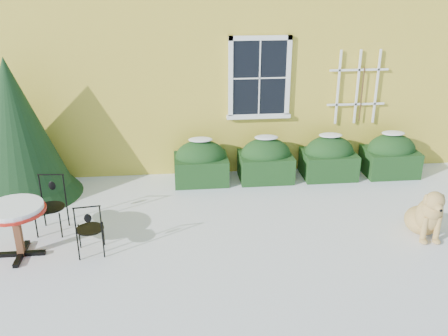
{
  "coord_description": "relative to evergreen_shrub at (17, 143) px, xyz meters",
  "views": [
    {
      "loc": [
        -0.79,
        -6.63,
        4.02
      ],
      "look_at": [
        0.0,
        1.0,
        0.9
      ],
      "focal_mm": 40.0,
      "sensor_mm": 36.0,
      "label": 1
    }
  ],
  "objects": [
    {
      "name": "patio_chair_far",
      "position": [
        0.84,
        -1.46,
        -0.58
      ],
      "size": [
        0.46,
        0.45,
        0.93
      ],
      "rotation": [
        0.0,
        0.0,
        -0.1
      ],
      "color": "black",
      "rests_on": "ground"
    },
    {
      "name": "hedge_row",
      "position": [
        5.3,
        0.29,
        -0.64
      ],
      "size": [
        4.95,
        0.8,
        0.91
      ],
      "color": "black",
      "rests_on": "ground"
    },
    {
      "name": "bistro_table",
      "position": [
        0.52,
        -2.2,
        -0.35
      ],
      "size": [
        0.89,
        0.89,
        0.83
      ],
      "rotation": [
        0.0,
        0.0,
        -0.31
      ],
      "color": "black",
      "rests_on": "ground"
    },
    {
      "name": "dog",
      "position": [
        6.78,
        -2.24,
        -0.69
      ],
      "size": [
        0.61,
        0.96,
        0.87
      ],
      "rotation": [
        0.0,
        0.0,
        -0.09
      ],
      "color": "tan",
      "rests_on": "ground"
    },
    {
      "name": "patio_chair_near",
      "position": [
        1.56,
        -2.25,
        -0.61
      ],
      "size": [
        0.43,
        0.42,
        0.86
      ],
      "rotation": [
        0.0,
        0.0,
        3.26
      ],
      "color": "black",
      "rests_on": "ground"
    },
    {
      "name": "ground",
      "position": [
        3.65,
        -2.26,
        -1.04
      ],
      "size": [
        80.0,
        80.0,
        0.0
      ],
      "primitive_type": "plane",
      "color": "white",
      "rests_on": "ground"
    },
    {
      "name": "evergreen_shrub",
      "position": [
        0.0,
        0.0,
        0.0
      ],
      "size": [
        2.14,
        2.14,
        2.59
      ],
      "rotation": [
        0.0,
        0.0,
        0.4
      ],
      "color": "black",
      "rests_on": "ground"
    }
  ]
}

